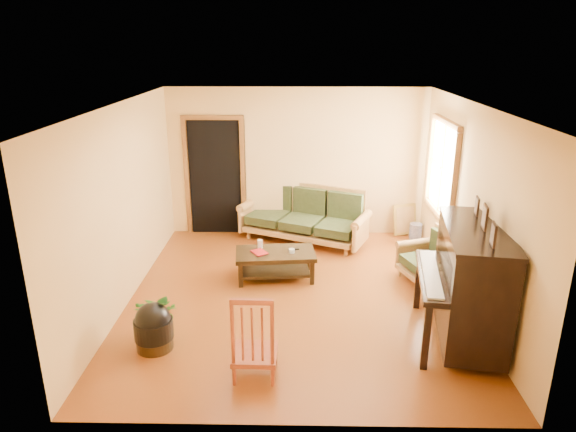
{
  "coord_description": "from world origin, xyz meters",
  "views": [
    {
      "loc": [
        0.01,
        -6.32,
        3.34
      ],
      "look_at": [
        -0.11,
        0.2,
        1.1
      ],
      "focal_mm": 32.0,
      "sensor_mm": 36.0,
      "label": 1
    }
  ],
  "objects_px": {
    "coffee_table": "(275,265)",
    "footstool": "(154,332)",
    "piano": "(471,286)",
    "potted_plant": "(160,315)",
    "sofa": "(303,215)",
    "armchair": "(427,257)",
    "ceramic_crock": "(416,231)",
    "red_chair": "(255,333)"
  },
  "relations": [
    {
      "from": "sofa",
      "to": "ceramic_crock",
      "type": "xyz_separation_m",
      "value": [
        2.0,
        0.14,
        -0.33
      ]
    },
    {
      "from": "coffee_table",
      "to": "piano",
      "type": "bearing_deg",
      "value": -34.85
    },
    {
      "from": "coffee_table",
      "to": "armchair",
      "type": "distance_m",
      "value": 2.2
    },
    {
      "from": "sofa",
      "to": "footstool",
      "type": "distance_m",
      "value": 3.78
    },
    {
      "from": "armchair",
      "to": "red_chair",
      "type": "bearing_deg",
      "value": -154.74
    },
    {
      "from": "ceramic_crock",
      "to": "potted_plant",
      "type": "bearing_deg",
      "value": -138.54
    },
    {
      "from": "footstool",
      "to": "ceramic_crock",
      "type": "xyz_separation_m",
      "value": [
        3.72,
        3.5,
        -0.07
      ]
    },
    {
      "from": "sofa",
      "to": "red_chair",
      "type": "relative_size",
      "value": 2.23
    },
    {
      "from": "coffee_table",
      "to": "footstool",
      "type": "height_order",
      "value": "same"
    },
    {
      "from": "coffee_table",
      "to": "ceramic_crock",
      "type": "xyz_separation_m",
      "value": [
        2.41,
        1.64,
        -0.07
      ]
    },
    {
      "from": "piano",
      "to": "footstool",
      "type": "relative_size",
      "value": 3.58
    },
    {
      "from": "footstool",
      "to": "ceramic_crock",
      "type": "bearing_deg",
      "value": 43.27
    },
    {
      "from": "armchair",
      "to": "coffee_table",
      "type": "bearing_deg",
      "value": 159.18
    },
    {
      "from": "sofa",
      "to": "potted_plant",
      "type": "distance_m",
      "value": 3.56
    },
    {
      "from": "armchair",
      "to": "footstool",
      "type": "relative_size",
      "value": 1.76
    },
    {
      "from": "piano",
      "to": "red_chair",
      "type": "relative_size",
      "value": 1.6
    },
    {
      "from": "sofa",
      "to": "potted_plant",
      "type": "height_order",
      "value": "sofa"
    },
    {
      "from": "piano",
      "to": "potted_plant",
      "type": "height_order",
      "value": "piano"
    },
    {
      "from": "footstool",
      "to": "red_chair",
      "type": "height_order",
      "value": "red_chair"
    },
    {
      "from": "piano",
      "to": "ceramic_crock",
      "type": "bearing_deg",
      "value": 96.97
    },
    {
      "from": "armchair",
      "to": "potted_plant",
      "type": "bearing_deg",
      "value": -174.88
    },
    {
      "from": "sofa",
      "to": "footstool",
      "type": "relative_size",
      "value": 4.98
    },
    {
      "from": "armchair",
      "to": "ceramic_crock",
      "type": "distance_m",
      "value": 1.75
    },
    {
      "from": "coffee_table",
      "to": "ceramic_crock",
      "type": "bearing_deg",
      "value": 34.24
    },
    {
      "from": "sofa",
      "to": "red_chair",
      "type": "xyz_separation_m",
      "value": [
        -0.53,
        -3.81,
        0.02
      ]
    },
    {
      "from": "coffee_table",
      "to": "armchair",
      "type": "bearing_deg",
      "value": -1.9
    },
    {
      "from": "sofa",
      "to": "coffee_table",
      "type": "bearing_deg",
      "value": -81.46
    },
    {
      "from": "sofa",
      "to": "piano",
      "type": "relative_size",
      "value": 1.39
    },
    {
      "from": "ceramic_crock",
      "to": "potted_plant",
      "type": "height_order",
      "value": "potted_plant"
    },
    {
      "from": "sofa",
      "to": "footstool",
      "type": "bearing_deg",
      "value": -93.03
    },
    {
      "from": "coffee_table",
      "to": "red_chair",
      "type": "distance_m",
      "value": 2.33
    },
    {
      "from": "ceramic_crock",
      "to": "armchair",
      "type": "bearing_deg",
      "value": -97.4
    },
    {
      "from": "footstool",
      "to": "potted_plant",
      "type": "relative_size",
      "value": 0.76
    },
    {
      "from": "sofa",
      "to": "potted_plant",
      "type": "xyz_separation_m",
      "value": [
        -1.7,
        -3.12,
        -0.18
      ]
    },
    {
      "from": "piano",
      "to": "ceramic_crock",
      "type": "height_order",
      "value": "piano"
    },
    {
      "from": "footstool",
      "to": "piano",
      "type": "bearing_deg",
      "value": 4.05
    },
    {
      "from": "armchair",
      "to": "footstool",
      "type": "height_order",
      "value": "armchair"
    },
    {
      "from": "piano",
      "to": "footstool",
      "type": "bearing_deg",
      "value": -166.92
    },
    {
      "from": "piano",
      "to": "footstool",
      "type": "distance_m",
      "value": 3.64
    },
    {
      "from": "sofa",
      "to": "coffee_table",
      "type": "distance_m",
      "value": 1.58
    },
    {
      "from": "piano",
      "to": "armchair",
      "type": "bearing_deg",
      "value": 103.0
    },
    {
      "from": "sofa",
      "to": "footstool",
      "type": "height_order",
      "value": "sofa"
    }
  ]
}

